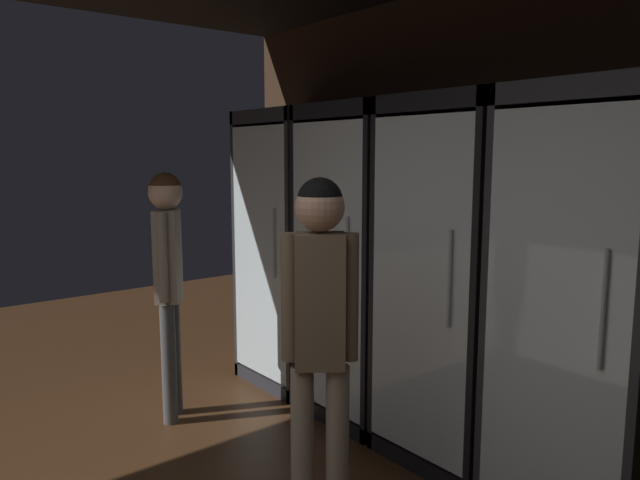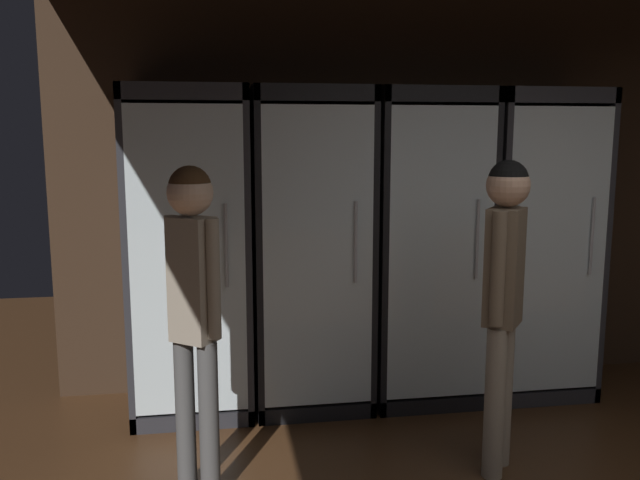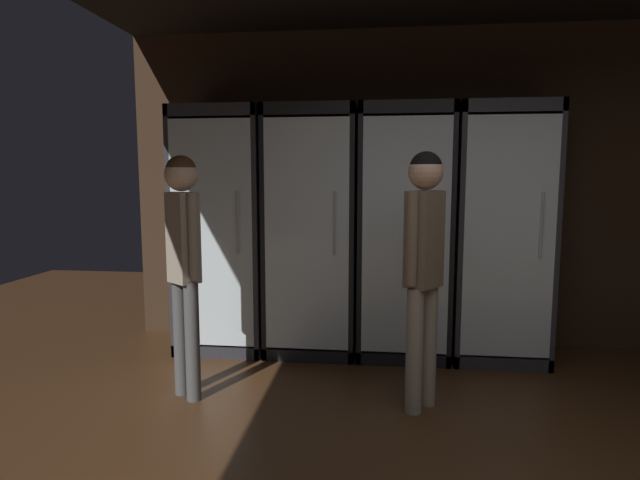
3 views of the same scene
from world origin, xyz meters
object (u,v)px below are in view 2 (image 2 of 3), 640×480
object	(u,v)px
cooler_left	(310,253)
cooler_right	(529,247)
cooler_center	(422,249)
shopper_far	(504,282)
cooler_far_left	(190,257)
shopper_near	(193,291)

from	to	relation	value
cooler_left	cooler_right	distance (m)	1.56
cooler_center	shopper_far	distance (m)	1.12
cooler_left	shopper_far	distance (m)	1.41
cooler_far_left	cooler_right	bearing A→B (deg)	0.01
cooler_center	shopper_near	bearing A→B (deg)	-143.36
cooler_left	cooler_right	xyz separation A→B (m)	(1.56, 0.00, -0.00)
cooler_center	cooler_right	distance (m)	0.78
shopper_near	cooler_right	bearing A→B (deg)	26.10
shopper_near	shopper_far	size ratio (longest dim) A/B	0.99
cooler_left	cooler_right	size ratio (longest dim) A/B	1.00
shopper_near	shopper_far	bearing A→B (deg)	0.10
cooler_left	shopper_far	size ratio (longest dim) A/B	1.25
shopper_far	cooler_right	bearing A→B (deg)	57.89
cooler_center	shopper_near	distance (m)	1.87
cooler_center	cooler_right	xyz separation A→B (m)	(0.78, -0.00, -0.01)
cooler_right	shopper_far	bearing A→B (deg)	-122.11
cooler_left	shopper_near	world-z (taller)	cooler_left
cooler_center	cooler_left	bearing A→B (deg)	-179.94
cooler_far_left	cooler_left	size ratio (longest dim) A/B	1.00
cooler_right	shopper_far	world-z (taller)	cooler_right
cooler_left	cooler_center	size ratio (longest dim) A/B	1.00
cooler_far_left	cooler_right	size ratio (longest dim) A/B	1.00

